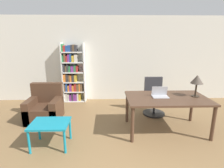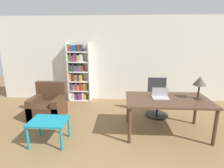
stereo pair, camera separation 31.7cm
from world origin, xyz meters
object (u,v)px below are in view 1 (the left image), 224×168
desk (167,101)px  bookshelf (72,75)px  laptop (160,95)px  table_lamp (197,80)px  office_chair (154,99)px  side_table_blue (50,126)px  armchair (45,109)px

desk → bookshelf: size_ratio=0.90×
laptop → bookshelf: size_ratio=0.18×
table_lamp → office_chair: size_ratio=0.48×
desk → laptop: bearing=164.2°
desk → office_chair: office_chair is taller
desk → table_lamp: (0.63, 0.04, 0.45)m
laptop → side_table_blue: (-2.19, -0.57, -0.41)m
side_table_blue → office_chair: bearing=32.4°
table_lamp → armchair: bearing=170.2°
side_table_blue → armchair: 1.27m
table_lamp → bookshelf: bookshelf is taller
office_chair → armchair: bearing=-173.8°
office_chair → armchair: office_chair is taller
laptop → armchair: 2.81m
desk → side_table_blue: desk is taller
table_lamp → side_table_blue: 3.10m
table_lamp → bookshelf: size_ratio=0.25×
office_chair → side_table_blue: size_ratio=1.43×
bookshelf → armchair: bearing=-108.3°
desk → armchair: size_ratio=1.92×
office_chair → armchair: size_ratio=1.11×
side_table_blue → armchair: armchair is taller
desk → side_table_blue: size_ratio=2.48×
office_chair → bookshelf: bookshelf is taller
laptop → armchair: (-2.69, 0.60, -0.53)m
table_lamp → office_chair: bearing=125.3°
side_table_blue → bookshelf: size_ratio=0.36×
table_lamp → armchair: 3.61m
side_table_blue → armchair: size_ratio=0.77×
side_table_blue → bookshelf: 2.57m
table_lamp → bookshelf: 3.60m
desk → bookshelf: (-2.38, 2.00, 0.19)m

